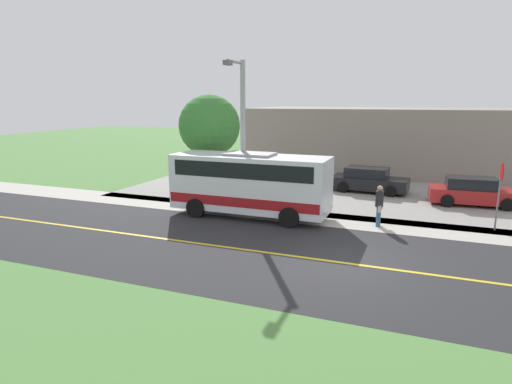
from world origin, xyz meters
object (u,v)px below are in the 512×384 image
parked_car_near (369,180)px  commercial_building (391,139)px  street_light_pole (242,130)px  tree_curbside (210,126)px  shuttle_bus_front (250,182)px  stop_sign (500,185)px  pedestrian_with_bags (379,204)px  parked_car_far (474,192)px

parked_car_near → commercial_building: commercial_building is taller
street_light_pole → tree_curbside: (-2.54, -3.01, -0.01)m
street_light_pole → commercial_building: 17.50m
shuttle_bus_front → stop_sign: 10.61m
pedestrian_with_bags → stop_sign: bearing=103.9°
shuttle_bus_front → stop_sign: bearing=98.9°
shuttle_bus_front → street_light_pole: 2.44m
shuttle_bus_front → tree_curbside: bearing=-129.4°
stop_sign → tree_curbside: tree_curbside is taller
stop_sign → pedestrian_with_bags: bearing=-76.1°
shuttle_bus_front → pedestrian_with_bags: 5.88m
parked_car_near → street_light_pole: bearing=-34.9°
street_light_pole → parked_car_far: (-5.86, 10.58, -3.30)m
street_light_pole → pedestrian_with_bags: bearing=90.7°
shuttle_bus_front → commercial_building: commercial_building is taller
parked_car_near → tree_curbside: bearing=-59.5°
parked_car_far → tree_curbside: tree_curbside is taller
parked_car_far → commercial_building: 11.93m
street_light_pole → tree_curbside: size_ratio=1.26×
shuttle_bus_front → parked_car_near: 8.98m
parked_car_near → parked_car_far: bearing=75.4°
parked_car_far → tree_curbside: 14.38m
pedestrian_with_bags → street_light_pole: (0.08, -6.40, 3.01)m
parked_car_far → commercial_building: size_ratio=0.21×
pedestrian_with_bags → commercial_building: 16.54m
stop_sign → parked_car_far: stop_sign is taller
shuttle_bus_front → parked_car_near: (-7.71, 4.51, -0.96)m
pedestrian_with_bags → parked_car_far: bearing=144.1°
pedestrian_with_bags → tree_curbside: (-2.45, -9.41, 3.01)m
parked_car_far → stop_sign: bearing=5.9°
stop_sign → street_light_pole: street_light_pole is taller
street_light_pole → parked_car_far: bearing=119.0°
parked_car_near → shuttle_bus_front: bearing=-30.3°
parked_car_near → tree_curbside: 9.95m
tree_curbside → commercial_building: bearing=148.7°
tree_curbside → commercial_building: size_ratio=0.27×
stop_sign → parked_car_near: size_ratio=0.63×
tree_curbside → parked_car_far: bearing=103.8°
shuttle_bus_front → parked_car_near: bearing=149.7°
shuttle_bus_front → pedestrian_with_bags: size_ratio=4.16×
commercial_building → parked_car_far: bearing=25.4°
parked_car_near → tree_curbside: size_ratio=0.80×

